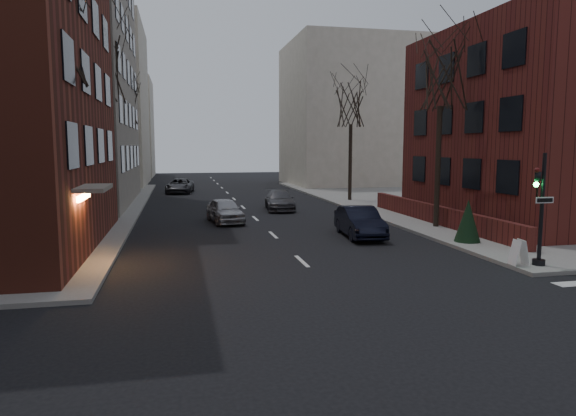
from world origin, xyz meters
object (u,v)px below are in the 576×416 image
at_px(car_lane_silver, 225,210).
at_px(sandwich_board, 519,252).
at_px(tree_left_a, 56,33).
at_px(parked_sedan, 360,222).
at_px(streetlamp_near, 107,149).
at_px(tree_left_c, 125,104).
at_px(streetlamp_far, 136,148).
at_px(car_lane_far, 180,186).
at_px(tree_right_b, 351,105).
at_px(car_lane_gray, 279,200).
at_px(tree_left_b, 102,69).
at_px(tree_right_a, 441,75).
at_px(evergreen_shrub, 468,221).
at_px(traffic_signal, 540,216).

xyz_separation_m(car_lane_silver, sandwich_board, (9.25, -13.58, -0.09)).
bearing_deg(tree_left_a, parked_sedan, 11.46).
bearing_deg(streetlamp_near, tree_left_c, 91.91).
xyz_separation_m(streetlamp_far, car_lane_far, (3.80, 0.60, -3.56)).
xyz_separation_m(tree_left_a, sandwich_board, (16.10, -4.84, -7.86)).
bearing_deg(tree_right_b, car_lane_gray, -147.79).
bearing_deg(streetlamp_far, tree_left_b, -92.15).
height_order(tree_left_a, car_lane_silver, tree_left_a).
bearing_deg(tree_right_b, tree_right_a, -90.00).
distance_m(tree_left_a, evergreen_shrub, 18.35).
relative_size(tree_left_b, tree_right_a, 1.11).
relative_size(car_lane_gray, evergreen_shrub, 2.45).
xyz_separation_m(tree_right_b, streetlamp_far, (-17.00, 10.00, -3.35)).
bearing_deg(tree_left_b, car_lane_silver, -25.45).
height_order(tree_left_a, streetlamp_far, tree_left_a).
bearing_deg(streetlamp_far, tree_left_c, -106.70).
bearing_deg(tree_left_a, tree_right_a, 12.80).
distance_m(traffic_signal, tree_right_a, 10.92).
bearing_deg(tree_right_b, tree_left_c, 155.56).
relative_size(tree_left_b, streetlamp_far, 1.72).
bearing_deg(streetlamp_near, tree_left_a, -94.29).
bearing_deg(sandwich_board, car_lane_silver, 130.86).
bearing_deg(car_lane_silver, car_lane_far, 89.56).
height_order(parked_sedan, car_lane_far, parked_sedan).
xyz_separation_m(tree_left_b, evergreen_shrub, (16.80, -12.35, -7.82)).
xyz_separation_m(tree_right_a, car_lane_gray, (-6.52, 9.89, -7.36)).
bearing_deg(tree_right_a, streetlamp_far, 125.31).
height_order(traffic_signal, streetlamp_far, streetlamp_far).
relative_size(tree_left_a, streetlamp_near, 1.63).
relative_size(streetlamp_far, car_lane_far, 1.28).
height_order(streetlamp_far, parked_sedan, streetlamp_far).
bearing_deg(car_lane_far, tree_left_a, -91.11).
relative_size(traffic_signal, parked_sedan, 0.89).
height_order(tree_right_b, streetlamp_near, tree_right_b).
height_order(traffic_signal, evergreen_shrub, traffic_signal).
bearing_deg(streetlamp_near, car_lane_gray, 29.35).
relative_size(tree_left_b, parked_sedan, 2.42).
bearing_deg(streetlamp_near, tree_left_b, 98.53).
relative_size(tree_right_a, streetlamp_far, 1.55).
height_order(traffic_signal, tree_left_a, tree_left_a).
bearing_deg(tree_left_b, tree_left_c, 90.00).
xyz_separation_m(traffic_signal, evergreen_shrub, (0.06, 4.66, -0.81)).
relative_size(tree_right_a, car_lane_silver, 2.36).
bearing_deg(car_lane_gray, sandwich_board, -68.95).
bearing_deg(traffic_signal, parked_sedan, 117.39).
distance_m(traffic_signal, tree_left_b, 24.87).
xyz_separation_m(tree_left_a, streetlamp_far, (0.60, 28.00, -4.23)).
bearing_deg(tree_right_a, tree_left_c, 128.66).
distance_m(car_lane_silver, sandwich_board, 16.43).
height_order(tree_right_a, streetlamp_far, tree_right_a).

